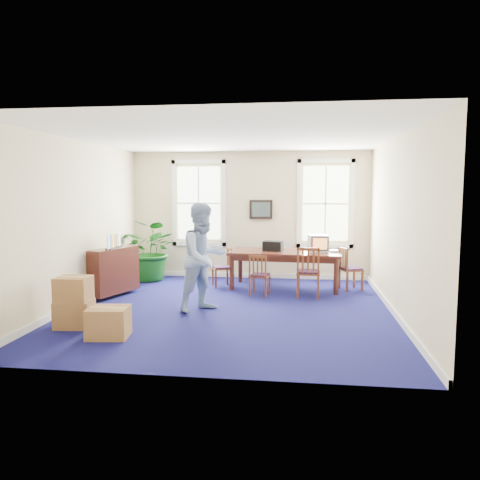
# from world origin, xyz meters

# --- Properties ---
(floor) EXTENTS (6.50, 6.50, 0.00)m
(floor) POSITION_xyz_m (0.00, 0.00, 0.00)
(floor) COLOR navy
(floor) RESTS_ON ground
(ceiling) EXTENTS (6.50, 6.50, 0.00)m
(ceiling) POSITION_xyz_m (0.00, 0.00, 3.20)
(ceiling) COLOR white
(ceiling) RESTS_ON ground
(wall_back) EXTENTS (6.50, 0.00, 6.50)m
(wall_back) POSITION_xyz_m (0.00, 3.25, 1.60)
(wall_back) COLOR beige
(wall_back) RESTS_ON ground
(wall_front) EXTENTS (6.50, 0.00, 6.50)m
(wall_front) POSITION_xyz_m (0.00, -3.25, 1.60)
(wall_front) COLOR beige
(wall_front) RESTS_ON ground
(wall_left) EXTENTS (0.00, 6.50, 6.50)m
(wall_left) POSITION_xyz_m (-3.00, 0.00, 1.60)
(wall_left) COLOR beige
(wall_left) RESTS_ON ground
(wall_right) EXTENTS (0.00, 6.50, 6.50)m
(wall_right) POSITION_xyz_m (3.00, 0.00, 1.60)
(wall_right) COLOR beige
(wall_right) RESTS_ON ground
(baseboard_back) EXTENTS (6.00, 0.04, 0.12)m
(baseboard_back) POSITION_xyz_m (0.00, 3.22, 0.06)
(baseboard_back) COLOR white
(baseboard_back) RESTS_ON ground
(baseboard_left) EXTENTS (0.04, 6.50, 0.12)m
(baseboard_left) POSITION_xyz_m (-2.97, 0.00, 0.06)
(baseboard_left) COLOR white
(baseboard_left) RESTS_ON ground
(baseboard_right) EXTENTS (0.04, 6.50, 0.12)m
(baseboard_right) POSITION_xyz_m (2.97, 0.00, 0.06)
(baseboard_right) COLOR white
(baseboard_right) RESTS_ON ground
(window_left) EXTENTS (1.40, 0.12, 2.20)m
(window_left) POSITION_xyz_m (-1.30, 3.23, 1.90)
(window_left) COLOR white
(window_left) RESTS_ON ground
(window_right) EXTENTS (1.40, 0.12, 2.20)m
(window_right) POSITION_xyz_m (1.90, 3.23, 1.90)
(window_right) COLOR white
(window_right) RESTS_ON ground
(wall_picture) EXTENTS (0.58, 0.06, 0.48)m
(wall_picture) POSITION_xyz_m (0.30, 3.20, 1.75)
(wall_picture) COLOR black
(wall_picture) RESTS_ON ground
(conference_table) EXTENTS (2.58, 1.33, 0.85)m
(conference_table) POSITION_xyz_m (0.96, 2.05, 0.42)
(conference_table) COLOR #431B13
(conference_table) RESTS_ON ground
(crt_tv) EXTENTS (0.49, 0.52, 0.38)m
(crt_tv) POSITION_xyz_m (1.69, 2.11, 1.04)
(crt_tv) COLOR #B7B7BC
(crt_tv) RESTS_ON conference_table
(game_console) EXTENTS (0.22, 0.24, 0.05)m
(game_console) POSITION_xyz_m (2.03, 2.05, 0.87)
(game_console) COLOR white
(game_console) RESTS_ON conference_table
(equipment_bag) EXTENTS (0.48, 0.36, 0.22)m
(equipment_bag) POSITION_xyz_m (0.67, 2.11, 0.96)
(equipment_bag) COLOR black
(equipment_bag) RESTS_ON conference_table
(chair_near_left) EXTENTS (0.46, 0.46, 0.89)m
(chair_near_left) POSITION_xyz_m (0.45, 1.20, 0.44)
(chair_near_left) COLOR brown
(chair_near_left) RESTS_ON ground
(chair_near_right) EXTENTS (0.51, 0.51, 1.07)m
(chair_near_right) POSITION_xyz_m (1.47, 1.20, 0.54)
(chair_near_right) COLOR brown
(chair_near_right) RESTS_ON ground
(chair_end_left) EXTENTS (0.53, 0.53, 0.90)m
(chair_end_left) POSITION_xyz_m (-0.52, 2.05, 0.45)
(chair_end_left) COLOR brown
(chair_end_left) RESTS_ON ground
(chair_end_right) EXTENTS (0.56, 0.56, 0.96)m
(chair_end_right) POSITION_xyz_m (2.43, 2.05, 0.48)
(chair_end_right) COLOR brown
(chair_end_right) RESTS_ON ground
(man) EXTENTS (1.21, 1.24, 2.01)m
(man) POSITION_xyz_m (-0.48, -0.17, 1.00)
(man) COLOR #8EA8D3
(man) RESTS_ON ground
(credenza) EXTENTS (0.74, 1.26, 0.95)m
(credenza) POSITION_xyz_m (-2.60, 0.77, 0.48)
(credenza) COLOR #431B13
(credenza) RESTS_ON ground
(brochure_rack) EXTENTS (0.32, 0.71, 0.31)m
(brochure_rack) POSITION_xyz_m (-2.58, 0.77, 1.11)
(brochure_rack) COLOR #99999E
(brochure_rack) RESTS_ON credenza
(potted_plant) EXTENTS (1.62, 1.50, 1.51)m
(potted_plant) POSITION_xyz_m (-2.33, 2.53, 0.76)
(potted_plant) COLOR #104B12
(potted_plant) RESTS_ON ground
(cardboard_boxes) EXTENTS (1.70, 1.70, 0.88)m
(cardboard_boxes) POSITION_xyz_m (-2.15, -1.36, 0.44)
(cardboard_boxes) COLOR #9B6A3C
(cardboard_boxes) RESTS_ON ground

